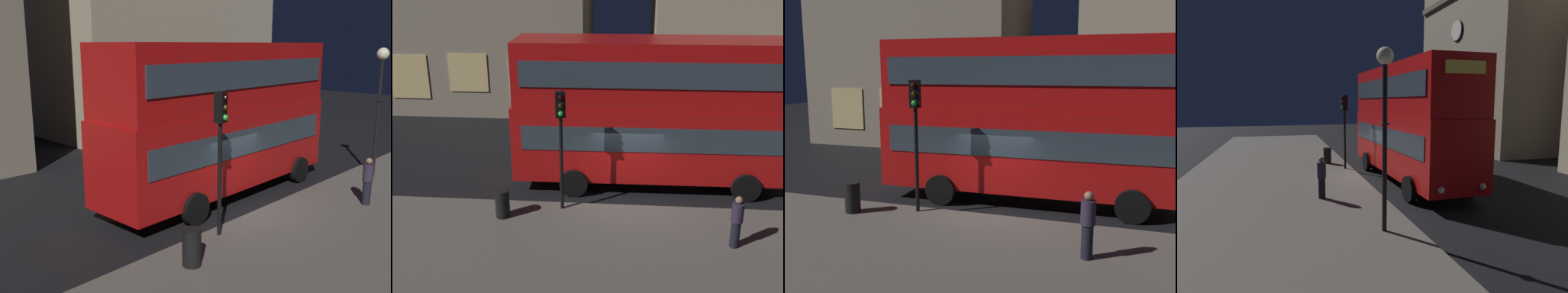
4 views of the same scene
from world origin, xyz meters
The scene contains 6 objects.
ground_plane centered at (0.00, 0.00, 0.00)m, with size 80.00×80.00×0.00m, color black.
sidewalk_slab centered at (0.00, -5.02, 0.06)m, with size 44.00×8.84×0.12m, color #5B564F.
double_decker_bus centered at (0.82, 1.53, 3.12)m, with size 10.32×3.00×5.61m.
traffic_light_near_kerb centered at (-2.22, -1.05, 3.11)m, with size 0.37×0.39×4.17m.
pedestrian centered at (3.24, -3.03, 0.98)m, with size 0.35×0.35×1.66m.
litter_bin centered at (-4.13, -1.78, 0.60)m, with size 0.48×0.48×0.97m, color black.
Camera 2 is at (-0.12, -15.77, 8.03)m, focal length 44.05 mm.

